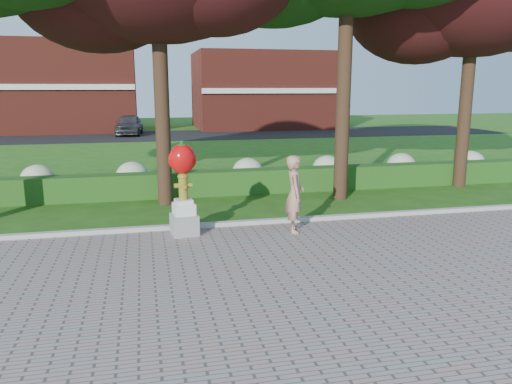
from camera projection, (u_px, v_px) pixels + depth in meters
ground at (281, 266)px, 10.02m from camera, size 100.00×100.00×0.00m
walkway at (367, 374)px, 6.20m from camera, size 40.00×14.00×0.04m
curb at (250, 223)px, 12.87m from camera, size 40.00×0.18×0.15m
lawn_hedge at (225, 182)px, 16.62m from camera, size 24.00×0.70×0.80m
hydrangea_row at (236, 172)px, 17.66m from camera, size 20.10×1.10×0.99m
street at (179, 135)px, 36.73m from camera, size 50.00×8.00×0.02m
building_left at (45, 87)px, 39.57m from camera, size 14.00×8.00×7.00m
building_right at (265, 90)px, 43.53m from camera, size 12.00×8.00×6.40m
hydrant_sculpture at (183, 186)px, 11.78m from camera, size 0.68×0.68×2.25m
woman at (295, 194)px, 12.06m from camera, size 0.58×0.77×1.88m
parked_car at (129, 124)px, 36.95m from camera, size 2.13×4.58×1.52m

